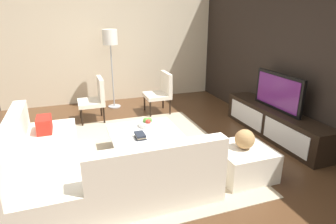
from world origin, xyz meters
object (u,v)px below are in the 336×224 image
(media_console, at_px, (274,123))
(fruit_bowl, at_px, (148,123))
(sectional_couch, at_px, (83,168))
(accent_chair_far, at_px, (161,90))
(decorative_ball, at_px, (245,139))
(ottoman, at_px, (243,162))
(floor_lamp, at_px, (110,42))
(book_stack, at_px, (140,136))
(coffee_table, at_px, (145,142))
(television, at_px, (278,92))
(accent_chair_near, at_px, (95,97))

(media_console, relative_size, fruit_bowl, 8.15)
(sectional_couch, distance_m, accent_chair_far, 2.99)
(fruit_bowl, bearing_deg, accent_chair_far, 155.10)
(decorative_ball, bearing_deg, ottoman, 0.00)
(floor_lamp, distance_m, fruit_bowl, 2.53)
(media_console, xyz_separation_m, sectional_couch, (0.50, -3.24, 0.03))
(decorative_ball, relative_size, book_stack, 1.18)
(ottoman, bearing_deg, coffee_table, -133.44)
(decorative_ball, bearing_deg, floor_lamp, -161.96)
(floor_lamp, height_order, book_stack, floor_lamp)
(television, bearing_deg, sectional_couch, -81.17)
(coffee_table, bearing_deg, ottoman, 46.56)
(sectional_couch, relative_size, fruit_bowl, 8.51)
(book_stack, bearing_deg, accent_chair_near, -168.05)
(floor_lamp, bearing_deg, television, 42.54)
(media_console, xyz_separation_m, television, (0.00, 0.00, 0.56))
(coffee_table, bearing_deg, sectional_couch, -57.48)
(floor_lamp, xyz_separation_m, ottoman, (3.49, 1.14, -1.26))
(coffee_table, height_order, ottoman, ottoman)
(floor_lamp, distance_m, ottoman, 3.88)
(decorative_ball, height_order, book_stack, decorative_ball)
(coffee_table, bearing_deg, book_stack, -29.09)
(coffee_table, xyz_separation_m, ottoman, (1.01, 1.07, -0.00))
(sectional_couch, bearing_deg, accent_chair_far, 143.13)
(sectional_couch, distance_m, floor_lamp, 3.42)
(accent_chair_near, bearing_deg, coffee_table, 19.19)
(coffee_table, relative_size, decorative_ball, 4.00)
(ottoman, bearing_deg, decorative_ball, 0.00)
(coffee_table, height_order, book_stack, book_stack)
(coffee_table, height_order, accent_chair_far, accent_chair_far)
(floor_lamp, bearing_deg, coffee_table, 1.64)
(coffee_table, xyz_separation_m, decorative_ball, (1.01, 1.07, 0.33))
(media_console, height_order, decorative_ball, decorative_ball)
(coffee_table, xyz_separation_m, accent_chair_far, (-1.78, 0.84, 0.29))
(media_console, xyz_separation_m, fruit_bowl, (-0.28, -2.20, 0.18))
(accent_chair_far, bearing_deg, floor_lamp, -138.18)
(television, distance_m, book_stack, 2.46)
(accent_chair_near, bearing_deg, sectional_couch, -7.92)
(ottoman, relative_size, book_stack, 3.21)
(book_stack, bearing_deg, decorative_ball, 56.49)
(television, distance_m, decorative_ball, 1.56)
(television, relative_size, coffee_table, 1.07)
(accent_chair_near, distance_m, fruit_bowl, 1.68)
(sectional_couch, xyz_separation_m, accent_chair_far, (-2.39, 1.79, 0.21))
(sectional_couch, distance_m, book_stack, 0.92)
(book_stack, bearing_deg, ottoman, 56.49)
(television, distance_m, accent_chair_near, 3.39)
(fruit_bowl, xyz_separation_m, book_stack, (0.40, -0.22, -0.01))
(sectional_couch, bearing_deg, ottoman, 78.60)
(floor_lamp, height_order, fruit_bowl, floor_lamp)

